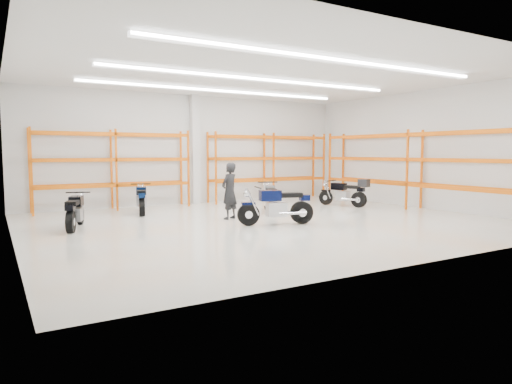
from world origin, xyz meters
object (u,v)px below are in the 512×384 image
motorcycle_back_b (141,200)px  motorcycle_main (279,207)px  standing_man (229,191)px  motorcycle_back_c (270,199)px  motorcycle_back_d (346,193)px  structural_column (195,150)px  motorcycle_back_a (75,212)px

motorcycle_back_b → motorcycle_main: bearing=-57.3°
motorcycle_main → standing_man: (-0.76, 1.75, 0.38)m
motorcycle_back_c → motorcycle_back_d: motorcycle_back_d is taller
motorcycle_main → motorcycle_back_c: (1.19, 2.43, -0.03)m
motorcycle_back_d → structural_column: size_ratio=0.46×
motorcycle_back_c → motorcycle_back_b: bearing=153.5°
motorcycle_back_b → standing_man: bearing=-52.2°
motorcycle_main → motorcycle_back_d: motorcycle_main is taller
motorcycle_back_b → structural_column: 3.90m
structural_column → motorcycle_back_b: bearing=-145.5°
motorcycle_back_b → standing_man: 3.44m
motorcycle_back_a → standing_man: (4.62, -0.45, 0.44)m
motorcycle_back_d → standing_man: 5.61m
motorcycle_back_a → motorcycle_main: bearing=-22.2°
motorcycle_back_d → structural_column: structural_column is taller
motorcycle_back_c → standing_man: bearing=-160.9°
motorcycle_back_a → structural_column: 7.07m
motorcycle_back_a → motorcycle_back_c: motorcycle_back_c is taller
motorcycle_back_b → standing_man: size_ratio=1.13×
motorcycle_back_d → standing_man: standing_man is taller
standing_man → structural_column: size_ratio=0.40×
motorcycle_back_d → structural_column: (-4.78, 3.95, 1.72)m
standing_man → structural_column: 4.91m
motorcycle_back_a → motorcycle_back_c: 6.58m
motorcycle_back_a → structural_column: bearing=38.0°
motorcycle_back_d → motorcycle_back_b: bearing=165.4°
motorcycle_main → motorcycle_back_a: size_ratio=1.14×
motorcycle_back_c → motorcycle_back_d: size_ratio=0.98×
motorcycle_main → standing_man: bearing=113.6°
motorcycle_main → motorcycle_back_d: size_ratio=1.08×
motorcycle_back_a → structural_column: structural_column is taller
motorcycle_back_a → structural_column: (5.39, 4.21, 1.78)m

